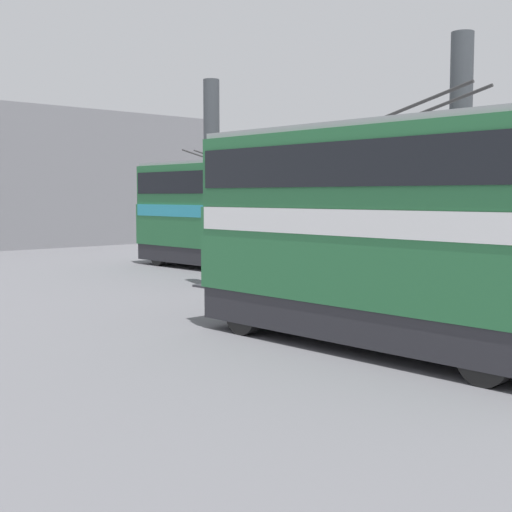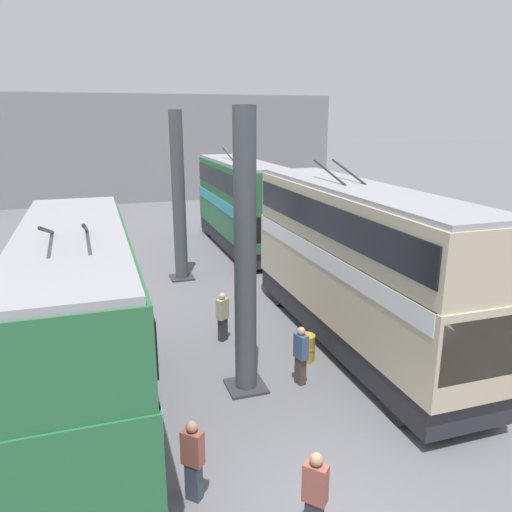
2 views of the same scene
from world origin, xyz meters
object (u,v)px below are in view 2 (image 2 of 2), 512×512
object	(u,v)px
person_by_left_row	(301,354)
person_aisle_foreground	(315,495)
person_aisle_midway	(223,315)
oil_drum	(305,347)
bus_left_near	(356,257)
bus_left_far	(240,200)
person_by_right_row	(193,458)
bus_right_far	(79,322)

from	to	relation	value
person_by_left_row	person_aisle_foreground	bearing A→B (deg)	56.92
person_aisle_midway	oil_drum	world-z (taller)	person_aisle_midway
bus_left_near	person_aisle_midway	xyz separation A→B (m)	(1.60, 4.01, -2.11)
bus_left_far	person_by_right_row	distance (m)	19.53
bus_left_near	oil_drum	world-z (taller)	bus_left_near
person_by_right_row	person_aisle_midway	xyz separation A→B (m)	(6.88, -2.36, -0.03)
bus_left_far	person_by_left_row	distance (m)	15.28
person_aisle_foreground	person_aisle_midway	distance (m)	8.55
bus_left_near	person_by_left_row	xyz separation A→B (m)	(-1.84, 2.64, -2.09)
person_by_left_row	person_by_right_row	bearing A→B (deg)	30.03
bus_left_far	person_aisle_midway	size ratio (longest dim) A/B	5.99
bus_left_near	oil_drum	bearing A→B (deg)	105.83
person_by_right_row	person_aisle_midway	bearing A→B (deg)	24.92
person_by_left_row	bus_left_far	bearing A→B (deg)	-112.64
bus_right_far	oil_drum	size ratio (longest dim) A/B	11.49
person_aisle_foreground	person_aisle_midway	xyz separation A→B (m)	(8.53, -0.53, -0.07)
bus_left_far	person_aisle_foreground	bearing A→B (deg)	167.23
bus_left_near	person_by_right_row	bearing A→B (deg)	129.63
person_by_right_row	person_by_left_row	xyz separation A→B (m)	(3.44, -3.74, -0.01)
bus_left_near	bus_right_far	xyz separation A→B (m)	(-2.23, 8.34, -0.19)
bus_left_far	bus_right_far	size ratio (longest dim) A/B	1.08
person_aisle_foreground	oil_drum	xyz separation A→B (m)	(6.39, -2.62, -0.56)
person_by_left_row	person_aisle_midway	bearing A→B (deg)	-80.79
person_by_left_row	bus_right_far	bearing A→B (deg)	-8.71
bus_left_far	person_by_right_row	world-z (taller)	bus_left_far
person_aisle_foreground	person_by_left_row	size ratio (longest dim) A/B	1.04
person_by_right_row	person_aisle_midway	distance (m)	7.27
bus_right_far	person_by_left_row	world-z (taller)	bus_right_far
bus_left_near	bus_right_far	distance (m)	8.63
person_aisle_midway	oil_drum	distance (m)	3.04
person_by_right_row	person_by_left_row	size ratio (longest dim) A/B	1.01
person_by_left_row	oil_drum	xyz separation A→B (m)	(1.29, -0.72, -0.51)
person_aisle_midway	oil_drum	xyz separation A→B (m)	(-2.14, -2.09, -0.49)
person_aisle_midway	person_by_left_row	size ratio (longest dim) A/B	0.98
person_aisle_foreground	person_aisle_midway	world-z (taller)	person_aisle_foreground
person_aisle_midway	bus_left_far	bearing A→B (deg)	123.66
bus_left_far	oil_drum	xyz separation A→B (m)	(-13.64, 1.92, -2.40)
bus_left_near	person_by_right_row	distance (m)	8.53
bus_left_near	person_by_right_row	xyz separation A→B (m)	(-5.28, 6.37, -2.07)
bus_right_far	person_aisle_foreground	distance (m)	6.32
bus_left_near	oil_drum	xyz separation A→B (m)	(-0.54, 1.92, -2.60)
person_aisle_midway	person_aisle_foreground	bearing A→B (deg)	-40.62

